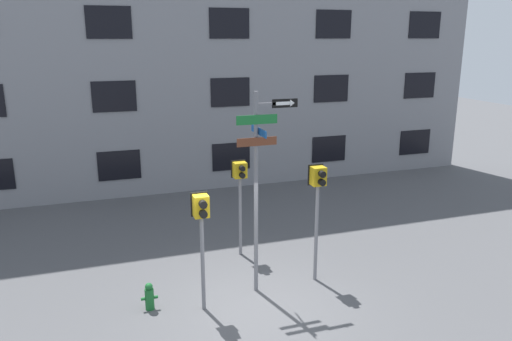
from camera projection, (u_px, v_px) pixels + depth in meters
name	position (u px, v px, depth m)	size (l,w,h in m)	color
ground_plane	(252.00, 308.00, 10.35)	(60.00, 60.00, 0.00)	#515154
building_facade	(170.00, 23.00, 16.80)	(24.00, 0.64, 11.78)	gray
street_sign_pole	(259.00, 174.00, 10.42)	(1.34, 0.90, 4.40)	slate
pedestrian_signal_left	(201.00, 220.00, 9.81)	(0.35, 0.40, 2.50)	slate
pedestrian_signal_right	(318.00, 192.00, 11.03)	(0.36, 0.40, 2.73)	slate
pedestrian_signal_across	(240.00, 182.00, 12.41)	(0.38, 0.40, 2.48)	slate
fire_hydrant	(149.00, 297.00, 10.25)	(0.34, 0.18, 0.59)	#196028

